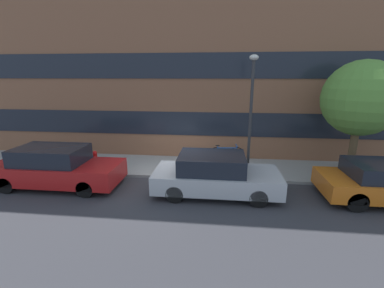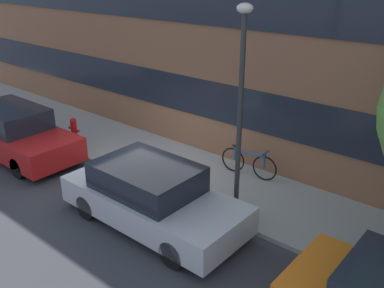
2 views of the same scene
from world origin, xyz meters
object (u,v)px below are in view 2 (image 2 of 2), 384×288
object	(u,v)px
parked_car_red	(14,132)
bicycle	(249,162)
fire_hydrant	(74,129)
lamp_post	(241,92)
parked_car_silver	(152,196)

from	to	relation	value
parked_car_red	bicycle	distance (m)	6.94
fire_hydrant	lamp_post	distance (m)	6.73
parked_car_silver	fire_hydrant	distance (m)	5.30
lamp_post	parked_car_red	bearing A→B (deg)	-168.46
parked_car_red	lamp_post	size ratio (longest dim) A/B	1.01
parked_car_silver	parked_car_red	bearing A→B (deg)	180.00
bicycle	lamp_post	distance (m)	3.04
parked_car_red	parked_car_silver	size ratio (longest dim) A/B	1.09
bicycle	lamp_post	bearing A→B (deg)	-71.42
parked_car_silver	bicycle	size ratio (longest dim) A/B	2.63
fire_hydrant	lamp_post	xyz separation A→B (m)	(6.28, -0.17, 2.41)
fire_hydrant	parked_car_silver	bearing A→B (deg)	-17.46
bicycle	lamp_post	size ratio (longest dim) A/B	0.35
parked_car_red	bicycle	size ratio (longest dim) A/B	2.87
parked_car_red	lamp_post	world-z (taller)	lamp_post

